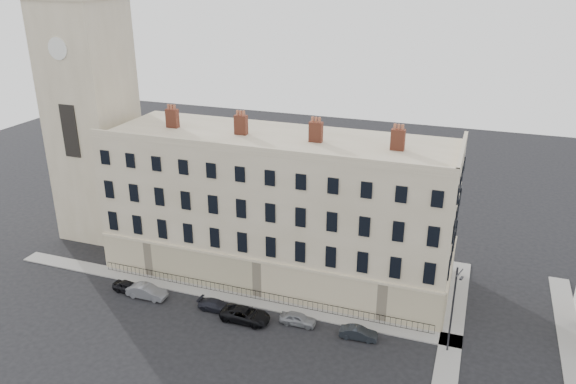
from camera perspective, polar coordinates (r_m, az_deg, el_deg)
name	(u,v)px	position (r m, az deg, el deg)	size (l,w,h in m)	color
ground	(295,344)	(51.39, 0.67, -15.14)	(160.00, 160.00, 0.00)	black
terrace	(278,207)	(59.19, -0.99, -1.49)	(36.22, 12.22, 17.00)	#BEAF8D
church_tower	(88,83)	(69.42, -19.67, 10.40)	(8.00, 8.13, 44.00)	#BEAF8D
pavement_terrace	(218,294)	(58.45, -7.15, -10.23)	(48.00, 2.00, 0.12)	gray
pavement_east_return	(453,322)	(56.11, 16.45, -12.55)	(2.00, 24.00, 0.12)	gray
pavement_adjacent	(568,331)	(58.60, 26.58, -12.56)	(2.00, 20.00, 0.12)	gray
railings	(255,295)	(57.03, -3.33, -10.38)	(35.00, 0.04, 0.96)	black
car_a	(129,287)	(60.28, -15.87, -9.30)	(1.43, 3.54, 1.21)	black
car_b	(147,292)	(58.94, -14.15, -9.78)	(1.44, 4.13, 1.36)	slate
car_c	(216,305)	(55.79, -7.29, -11.36)	(1.50, 3.69, 1.07)	black
car_d	(245,315)	(53.98, -4.35, -12.33)	(2.18, 4.73, 1.31)	black
car_e	(298,319)	(53.43, 1.02, -12.76)	(1.38, 3.43, 1.17)	gray
car_f	(359,333)	(52.05, 7.18, -14.04)	(1.18, 3.38, 1.12)	black
streetlamp	(453,307)	(49.76, 16.42, -11.13)	(0.65, 1.74, 8.26)	#2C2D31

